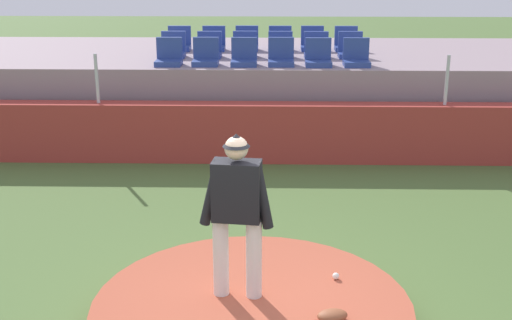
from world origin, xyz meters
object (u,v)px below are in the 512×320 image
Objects in this scene: stadium_chair_3 at (281,57)px; stadium_chair_5 at (356,57)px; stadium_chair_1 at (206,56)px; stadium_chair_12 at (179,43)px; stadium_chair_11 at (350,49)px; stadium_chair_9 at (280,49)px; stadium_chair_13 at (214,43)px; stadium_chair_4 at (318,57)px; stadium_chair_7 at (209,49)px; stadium_chair_16 at (312,43)px; stadium_chair_6 at (173,49)px; stadium_chair_8 at (245,49)px; stadium_chair_17 at (346,43)px; stadium_chair_0 at (169,57)px; pitcher at (237,204)px; stadium_chair_15 at (280,43)px; stadium_chair_10 at (316,50)px; stadium_chair_14 at (247,43)px; stadium_chair_2 at (244,57)px; fielding_glove at (332,316)px; baseball at (336,276)px.

stadium_chair_5 is at bearing 178.96° from stadium_chair_3.
stadium_chair_3 is at bearing -179.47° from stadium_chair_1.
stadium_chair_11 is at bearing 166.45° from stadium_chair_12.
stadium_chair_9 is 1.65m from stadium_chair_13.
stadium_chair_4 is 3.35m from stadium_chair_12.
stadium_chair_7 and stadium_chair_16 have the same top height.
stadium_chair_6 and stadium_chair_8 have the same top height.
stadium_chair_1 and stadium_chair_17 have the same top height.
stadium_chair_0 is 1.13m from stadium_chair_7.
stadium_chair_15 is at bearing 93.09° from pitcher.
stadium_chair_9 and stadium_chair_10 have the same top height.
stadium_chair_13 is at bearing 3.27° from stadium_chair_14.
stadium_chair_0 is 1.68m from stadium_chair_8.
stadium_chair_0 is 1.00× the size of stadium_chair_10.
stadium_chair_6 and stadium_chair_7 have the same top height.
pitcher is 3.46× the size of stadium_chair_13.
stadium_chair_2 and stadium_chair_16 have the same top height.
fielding_glove is 0.60× the size of stadium_chair_12.
stadium_chair_6 is 0.72m from stadium_chair_7.
stadium_chair_5 is 1.67m from stadium_chair_9.
stadium_chair_6 is at bearing 18.53° from stadium_chair_16.
stadium_chair_4 is at bearing 126.97° from stadium_chair_14.
stadium_chair_13 reaches higher than fielding_glove.
baseball is at bearing 111.38° from stadium_chair_6.
stadium_chair_6 is (-0.05, 0.90, 0.00)m from stadium_chair_0.
stadium_chair_13 is 0.70m from stadium_chair_14.
stadium_chair_17 is (0.71, 1.83, 0.00)m from stadium_chair_4.
stadium_chair_6 is 0.89m from stadium_chair_12.
stadium_chair_12 is (-2.83, 1.80, 0.00)m from stadium_chair_4.
fielding_glove is 8.74m from stadium_chair_17.
baseball is 0.15× the size of stadium_chair_2.
stadium_chair_2 is 1.00× the size of stadium_chair_12.
stadium_chair_14 is at bearing -52.73° from stadium_chair_9.
stadium_chair_8 is at bearing -23.93° from stadium_chair_5.
stadium_chair_6 is at bearing 33.29° from stadium_chair_14.
fielding_glove is 0.60× the size of stadium_chair_17.
stadium_chair_8 is 1.00× the size of stadium_chair_15.
stadium_chair_8 is (0.70, 0.92, 0.00)m from stadium_chair_1.
stadium_chair_6 and stadium_chair_10 have the same top height.
stadium_chair_1 reaches higher than fielding_glove.
stadium_chair_0 is 2.28m from stadium_chair_9.
stadium_chair_3 is at bearing 148.52° from stadium_chair_7.
stadium_chair_16 is at bearing -147.07° from stadium_chair_8.
stadium_chair_1 and stadium_chair_9 have the same top height.
stadium_chair_11 is 2.93m from stadium_chair_13.
stadium_chair_12 and stadium_chair_14 have the same top height.
stadium_chair_14 is at bearing 98.08° from pitcher.
pitcher is at bearing 73.02° from stadium_chair_5.
stadium_chair_2 and stadium_chair_3 have the same top height.
stadium_chair_1 and stadium_chair_5 have the same top height.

